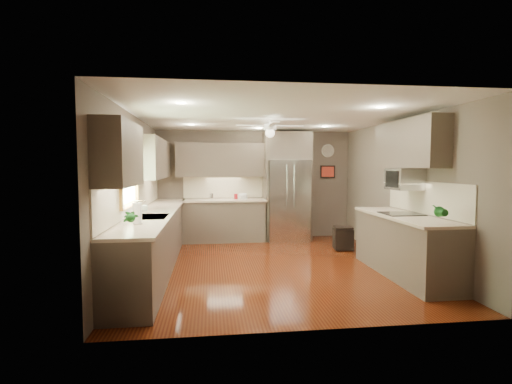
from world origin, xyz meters
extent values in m
plane|color=#441509|center=(0.00, 0.00, 0.00)|extent=(5.00, 5.00, 0.00)
plane|color=white|center=(0.00, 0.00, 2.50)|extent=(5.00, 5.00, 0.00)
plane|color=#62564B|center=(0.00, 2.50, 1.25)|extent=(4.50, 0.00, 4.50)
plane|color=#62564B|center=(0.00, -2.50, 1.25)|extent=(4.50, 0.00, 4.50)
plane|color=#62564B|center=(-2.25, 0.00, 1.25)|extent=(0.00, 5.00, 5.00)
plane|color=#62564B|center=(2.25, 0.00, 1.25)|extent=(0.00, 5.00, 5.00)
cylinder|color=silver|center=(-1.01, 2.21, 1.01)|extent=(0.11, 0.11, 0.13)
cylinder|color=maroon|center=(-0.46, 2.24, 1.00)|extent=(0.10, 0.10, 0.12)
imported|color=white|center=(-2.07, -0.08, 1.03)|extent=(0.10, 0.10, 0.18)
imported|color=#1C6220|center=(-1.96, -1.73, 1.10)|extent=(0.19, 0.14, 0.33)
imported|color=#1C6220|center=(1.91, -1.66, 1.10)|extent=(0.18, 0.15, 0.32)
imported|color=beige|center=(-0.31, 2.22, 0.97)|extent=(0.25, 0.25, 0.05)
cube|color=brown|center=(-1.95, 0.15, 0.45)|extent=(0.60, 4.70, 0.90)
cube|color=beige|center=(-1.94, 0.15, 0.92)|extent=(0.65, 4.70, 0.04)
cube|color=beige|center=(-2.24, 0.15, 1.20)|extent=(0.02, 4.70, 0.50)
cube|color=brown|center=(-0.72, 2.20, 0.45)|extent=(1.85, 0.60, 0.90)
cube|color=beige|center=(-0.72, 2.19, 0.92)|extent=(1.85, 0.65, 0.04)
cube|color=beige|center=(-0.72, 2.49, 1.20)|extent=(1.85, 0.02, 0.50)
cube|color=brown|center=(-2.08, -1.60, 1.83)|extent=(0.33, 1.20, 0.75)
cube|color=brown|center=(-2.08, 1.30, 1.83)|extent=(0.33, 2.40, 0.75)
cube|color=brown|center=(-0.72, 2.33, 1.83)|extent=(2.15, 0.33, 0.75)
cube|color=brown|center=(2.08, -0.55, 2.03)|extent=(0.33, 1.70, 0.75)
cube|color=#BFF2B2|center=(-2.23, -0.50, 1.55)|extent=(0.01, 1.00, 0.80)
cube|color=brown|center=(-2.21, -0.50, 1.98)|extent=(0.05, 1.12, 0.06)
cube|color=brown|center=(-2.21, -0.50, 1.12)|extent=(0.05, 1.12, 0.06)
cube|color=brown|center=(-2.21, -1.03, 1.55)|extent=(0.05, 0.06, 0.80)
cube|color=brown|center=(-2.21, 0.03, 1.55)|extent=(0.05, 0.06, 0.80)
cube|color=silver|center=(-1.93, -0.50, 0.93)|extent=(0.50, 0.70, 0.03)
cube|color=#262626|center=(-1.93, -0.50, 0.89)|extent=(0.44, 0.62, 0.05)
cylinder|color=silver|center=(-2.13, -0.50, 1.05)|extent=(0.02, 0.02, 0.24)
cylinder|color=silver|center=(-2.07, -0.50, 1.17)|extent=(0.16, 0.02, 0.02)
cube|color=silver|center=(0.70, 2.14, 0.91)|extent=(0.92, 0.72, 1.82)
cube|color=black|center=(0.70, 1.80, 0.66)|extent=(0.88, 0.02, 0.02)
cube|color=black|center=(0.70, 1.79, 1.25)|extent=(0.01, 0.02, 1.00)
cylinder|color=silver|center=(0.62, 1.76, 1.25)|extent=(0.02, 0.02, 0.90)
cylinder|color=silver|center=(0.78, 1.76, 1.25)|extent=(0.02, 0.02, 0.90)
cube|color=brown|center=(0.70, 2.20, 2.14)|extent=(1.04, 0.60, 0.63)
cube|color=brown|center=(0.20, 2.20, 0.91)|extent=(0.06, 0.60, 1.82)
cube|color=brown|center=(1.20, 2.20, 0.91)|extent=(0.06, 0.60, 1.82)
cube|color=brown|center=(1.93, -0.80, 0.45)|extent=(0.65, 2.20, 0.90)
cube|color=beige|center=(1.91, -0.80, 0.92)|extent=(0.70, 2.20, 0.04)
cube|color=beige|center=(2.24, -0.80, 1.20)|extent=(0.02, 2.20, 0.50)
cube|color=black|center=(1.91, -0.70, 0.94)|extent=(0.56, 0.52, 0.01)
cube|color=silver|center=(2.03, -0.55, 1.48)|extent=(0.42, 0.55, 0.34)
cube|color=black|center=(1.82, -0.55, 1.48)|extent=(0.02, 0.40, 0.26)
cylinder|color=white|center=(0.00, 0.30, 2.46)|extent=(0.03, 0.03, 0.08)
cylinder|color=white|center=(0.00, 0.30, 2.36)|extent=(0.22, 0.22, 0.10)
sphere|color=white|center=(0.00, 0.30, 2.26)|extent=(0.16, 0.16, 0.16)
cube|color=white|center=(0.35, 0.30, 2.38)|extent=(0.48, 0.11, 0.01)
cube|color=white|center=(0.00, 0.65, 2.38)|extent=(0.11, 0.48, 0.01)
cube|color=white|center=(-0.35, 0.30, 2.38)|extent=(0.48, 0.11, 0.01)
cube|color=white|center=(0.00, -0.05, 2.38)|extent=(0.11, 0.48, 0.01)
cylinder|color=white|center=(-1.40, 1.30, 2.49)|extent=(0.14, 0.14, 0.01)
cylinder|color=white|center=(1.30, 1.30, 2.49)|extent=(0.14, 0.14, 0.01)
cylinder|color=white|center=(-1.40, -1.20, 2.49)|extent=(0.14, 0.14, 0.01)
cylinder|color=white|center=(1.30, -1.20, 2.49)|extent=(0.14, 0.14, 0.01)
cylinder|color=white|center=(0.00, 1.80, 2.49)|extent=(0.14, 0.14, 0.01)
cylinder|color=white|center=(1.75, 2.48, 2.05)|extent=(0.30, 0.03, 0.30)
cylinder|color=silver|center=(1.75, 2.47, 2.05)|extent=(0.29, 0.00, 0.29)
cube|color=black|center=(1.75, 2.48, 1.55)|extent=(0.36, 0.03, 0.30)
cube|color=red|center=(1.75, 2.46, 1.55)|extent=(0.30, 0.01, 0.24)
cube|color=black|center=(1.61, 1.00, 0.22)|extent=(0.41, 0.41, 0.40)
cube|color=black|center=(1.61, 1.00, 0.46)|extent=(0.39, 0.39, 0.03)
cylinder|color=white|center=(-1.97, -1.23, 1.08)|extent=(0.12, 0.12, 0.27)
cylinder|color=silver|center=(-1.97, -1.23, 1.09)|extent=(0.02, 0.02, 0.29)
camera|label=1|loc=(-1.03, -6.10, 1.68)|focal=26.00mm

